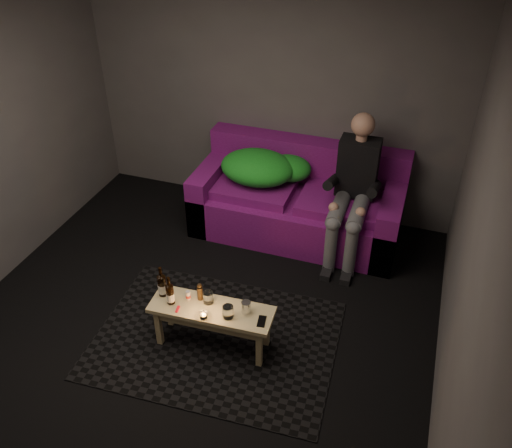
% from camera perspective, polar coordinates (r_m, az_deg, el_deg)
% --- Properties ---
extents(floor, '(4.50, 4.50, 0.00)m').
position_cam_1_polar(floor, '(4.72, -7.10, -11.64)').
color(floor, black).
rests_on(floor, ground).
extents(room, '(4.50, 4.50, 4.50)m').
position_cam_1_polar(room, '(4.08, -5.98, 9.12)').
color(room, silver).
rests_on(room, ground).
extents(rug, '(2.07, 1.56, 0.01)m').
position_cam_1_polar(rug, '(4.67, -4.24, -11.97)').
color(rug, black).
rests_on(rug, floor).
extents(sofa, '(2.12, 0.95, 0.91)m').
position_cam_1_polar(sofa, '(5.71, 4.51, 2.25)').
color(sofa, '#630D58').
rests_on(sofa, floor).
extents(green_blanket, '(0.93, 0.64, 0.32)m').
position_cam_1_polar(green_blanket, '(5.61, 0.75, 5.98)').
color(green_blanket, '#177F1D').
rests_on(green_blanket, sofa).
extents(person, '(0.38, 0.88, 1.41)m').
position_cam_1_polar(person, '(5.27, 10.20, 3.85)').
color(person, black).
rests_on(person, sofa).
extents(coffee_table, '(1.01, 0.37, 0.41)m').
position_cam_1_polar(coffee_table, '(4.40, -4.68, -9.49)').
color(coffee_table, tan).
rests_on(coffee_table, rug).
extents(beer_bottle_a, '(0.07, 0.07, 0.28)m').
position_cam_1_polar(beer_bottle_a, '(4.45, -9.86, -6.34)').
color(beer_bottle_a, black).
rests_on(beer_bottle_a, coffee_table).
extents(beer_bottle_b, '(0.07, 0.07, 0.26)m').
position_cam_1_polar(beer_bottle_b, '(4.37, -9.03, -7.25)').
color(beer_bottle_b, black).
rests_on(beer_bottle_b, coffee_table).
extents(salt_shaker, '(0.05, 0.05, 0.08)m').
position_cam_1_polar(salt_shaker, '(4.42, -7.16, -7.45)').
color(salt_shaker, silver).
rests_on(salt_shaker, coffee_table).
extents(pepper_mill, '(0.05, 0.05, 0.12)m').
position_cam_1_polar(pepper_mill, '(4.40, -5.91, -7.27)').
color(pepper_mill, black).
rests_on(pepper_mill, coffee_table).
extents(tumbler_back, '(0.11, 0.11, 0.10)m').
position_cam_1_polar(tumbler_back, '(4.37, -5.05, -7.71)').
color(tumbler_back, white).
rests_on(tumbler_back, coffee_table).
extents(tealight, '(0.06, 0.06, 0.05)m').
position_cam_1_polar(tealight, '(4.26, -5.54, -9.56)').
color(tealight, white).
rests_on(tealight, coffee_table).
extents(tumbler_front, '(0.11, 0.11, 0.11)m').
position_cam_1_polar(tumbler_front, '(4.24, -2.96, -9.22)').
color(tumbler_front, white).
rests_on(tumbler_front, coffee_table).
extents(steel_cup, '(0.10, 0.10, 0.10)m').
position_cam_1_polar(steel_cup, '(4.27, -1.05, -8.75)').
color(steel_cup, silver).
rests_on(steel_cup, coffee_table).
extents(smartphone, '(0.08, 0.13, 0.01)m').
position_cam_1_polar(smartphone, '(4.23, 0.60, -10.20)').
color(smartphone, black).
rests_on(smartphone, coffee_table).
extents(red_lighter, '(0.03, 0.07, 0.01)m').
position_cam_1_polar(red_lighter, '(4.37, -8.26, -8.86)').
color(red_lighter, red).
rests_on(red_lighter, coffee_table).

